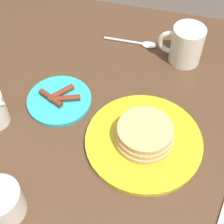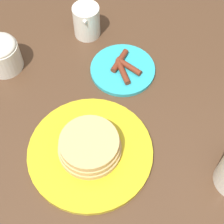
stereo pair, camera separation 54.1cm
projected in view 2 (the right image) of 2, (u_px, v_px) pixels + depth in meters
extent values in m
plane|color=#51473F|center=(94.00, 221.00, 1.35)|extent=(8.00, 8.00, 0.00)
cube|color=#4C3321|center=(80.00, 136.00, 0.75)|extent=(1.52, 1.03, 0.03)
cube|color=#4C3321|center=(209.00, 30.00, 1.42)|extent=(0.07, 0.07, 0.69)
cylinder|color=gold|center=(90.00, 152.00, 0.70)|extent=(0.26, 0.26, 0.01)
cylinder|color=tan|center=(90.00, 149.00, 0.69)|extent=(0.13, 0.13, 0.01)
cylinder|color=tan|center=(90.00, 146.00, 0.68)|extent=(0.12, 0.12, 0.01)
cylinder|color=tan|center=(89.00, 142.00, 0.67)|extent=(0.12, 0.12, 0.01)
cylinder|color=#2DADBC|center=(123.00, 69.00, 0.82)|extent=(0.15, 0.15, 0.01)
cylinder|color=maroon|center=(123.00, 72.00, 0.80)|extent=(0.07, 0.04, 0.01)
cylinder|color=maroon|center=(120.00, 61.00, 0.82)|extent=(0.07, 0.04, 0.01)
cylinder|color=maroon|center=(129.00, 66.00, 0.81)|extent=(0.05, 0.06, 0.01)
cylinder|color=silver|center=(88.00, 21.00, 0.86)|extent=(0.07, 0.07, 0.08)
cone|color=silver|center=(86.00, 21.00, 0.81)|extent=(0.04, 0.03, 0.04)
torus|color=silver|center=(88.00, 9.00, 0.87)|extent=(0.05, 0.01, 0.05)
cylinder|color=silver|center=(2.00, 57.00, 0.80)|extent=(0.09, 0.09, 0.07)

